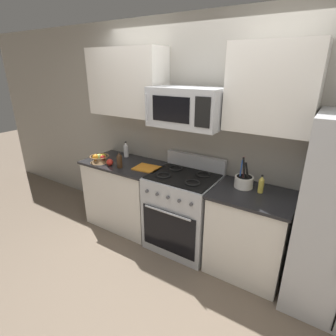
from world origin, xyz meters
TOP-DOWN VIEW (x-y plane):
  - ground_plane at (0.00, 0.00)m, footprint 16.00×16.00m
  - wall_back at (0.00, 1.06)m, footprint 8.00×0.10m
  - counter_left at (-0.90, 0.67)m, footprint 1.02×0.63m
  - range_oven at (-0.00, 0.67)m, footprint 0.76×0.67m
  - counter_right at (0.78, 0.67)m, footprint 0.79×0.63m
  - microwave at (-0.00, 0.70)m, footprint 0.77×0.44m
  - upper_cabinets_left at (-0.91, 0.84)m, footprint 1.01×0.34m
  - upper_cabinets_right at (0.79, 0.84)m, footprint 0.78×0.34m
  - utensil_crock at (0.65, 0.77)m, footprint 0.19×0.19m
  - fruit_basket at (-1.15, 0.51)m, footprint 0.25×0.25m
  - apple_loose at (-0.96, 0.49)m, footprint 0.08×0.08m
  - cutting_board at (-0.49, 0.65)m, footprint 0.33×0.26m
  - bottle_vinegar at (-1.01, 0.86)m, footprint 0.07×0.07m
  - bottle_soy at (-0.80, 0.50)m, footprint 0.07×0.07m
  - bottle_oil at (0.83, 0.74)m, footprint 0.05×0.05m

SIDE VIEW (x-z plane):
  - ground_plane at x=0.00m, z-range 0.00..0.00m
  - counter_left at x=-0.90m, z-range 0.00..0.91m
  - counter_right at x=0.78m, z-range 0.00..0.91m
  - range_oven at x=0.00m, z-range -0.07..1.02m
  - cutting_board at x=-0.49m, z-range 0.91..0.93m
  - apple_loose at x=-0.96m, z-range 0.91..0.99m
  - fruit_basket at x=-1.15m, z-range 0.91..1.02m
  - utensil_crock at x=0.65m, z-range 0.81..1.14m
  - bottle_oil at x=0.83m, z-range 0.90..1.09m
  - bottle_soy at x=-0.80m, z-range 0.90..1.11m
  - bottle_vinegar at x=-1.01m, z-range 0.90..1.11m
  - wall_back at x=0.00m, z-range 0.00..2.60m
  - microwave at x=0.00m, z-range 1.47..1.87m
  - upper_cabinets_left at x=-0.91m, z-range 1.49..2.28m
  - upper_cabinets_right at x=0.79m, z-range 1.49..2.28m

